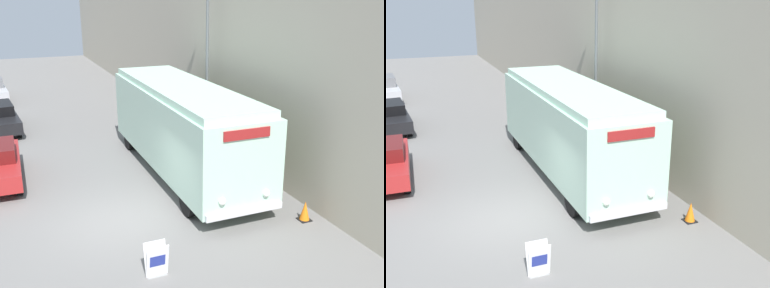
# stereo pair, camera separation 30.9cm
# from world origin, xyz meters

# --- Properties ---
(ground_plane) EXTENTS (80.00, 80.00, 0.00)m
(ground_plane) POSITION_xyz_m (0.00, 0.00, 0.00)
(ground_plane) COLOR slate
(building_wall_right) EXTENTS (0.30, 60.00, 7.89)m
(building_wall_right) POSITION_xyz_m (5.95, 10.00, 3.95)
(building_wall_right) COLOR #B2A893
(building_wall_right) RESTS_ON ground_plane
(vintage_bus) EXTENTS (2.59, 9.79, 3.39)m
(vintage_bus) POSITION_xyz_m (3.19, 2.99, 1.90)
(vintage_bus) COLOR black
(vintage_bus) RESTS_ON ground_plane
(sign_board) EXTENTS (0.55, 0.33, 0.87)m
(sign_board) POSITION_xyz_m (0.15, -3.03, 0.42)
(sign_board) COLOR gray
(sign_board) RESTS_ON ground_plane
(streetlamp) EXTENTS (0.36, 0.36, 7.56)m
(streetlamp) POSITION_xyz_m (5.19, 5.16, 4.79)
(streetlamp) COLOR #595E60
(streetlamp) RESTS_ON ground_plane
(parked_car_mid) EXTENTS (2.22, 4.72, 1.37)m
(parked_car_mid) POSITION_xyz_m (-3.29, 11.65, 0.70)
(parked_car_mid) COLOR black
(parked_car_mid) RESTS_ON ground_plane
(traffic_cone) EXTENTS (0.36, 0.36, 0.61)m
(traffic_cone) POSITION_xyz_m (5.17, -2.07, 0.30)
(traffic_cone) COLOR black
(traffic_cone) RESTS_ON ground_plane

